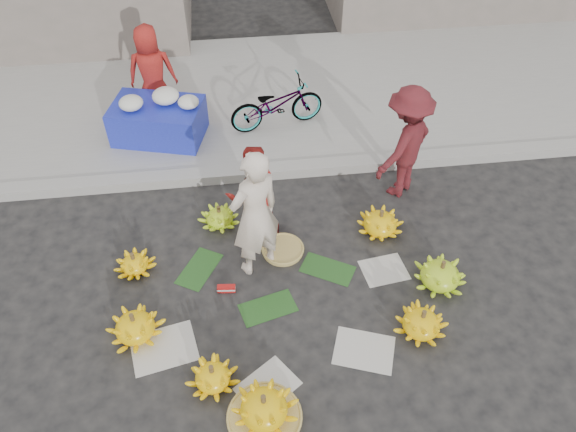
{
  "coord_description": "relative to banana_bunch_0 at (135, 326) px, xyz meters",
  "views": [
    {
      "loc": [
        -0.35,
        -4.14,
        5.42
      ],
      "look_at": [
        0.24,
        0.6,
        0.7
      ],
      "focal_mm": 35.0,
      "sensor_mm": 36.0,
      "label": 1
    }
  ],
  "objects": [
    {
      "name": "banana_bunch_7",
      "position": [
        1.0,
        1.65,
        -0.03
      ],
      "size": [
        0.61,
        0.61,
        0.32
      ],
      "rotation": [
        0.0,
        0.0,
        -0.25
      ],
      "color": "#8FC61C",
      "rests_on": "ground"
    },
    {
      "name": "man_striped",
      "position": [
        3.55,
        2.04,
        0.67
      ],
      "size": [
        1.22,
        1.18,
        1.67
      ],
      "primitive_type": "imported",
      "rotation": [
        0.0,
        0.0,
        3.86
      ],
      "color": "maroon",
      "rests_on": "ground"
    },
    {
      "name": "banana_bunch_4",
      "position": [
        3.6,
        0.3,
        0.01
      ],
      "size": [
        0.71,
        0.71,
        0.4
      ],
      "rotation": [
        0.0,
        0.0,
        0.09
      ],
      "color": "#8FC61C",
      "rests_on": "ground"
    },
    {
      "name": "banana_bunch_2",
      "position": [
        1.34,
        -1.18,
        0.05
      ],
      "size": [
        0.73,
        0.73,
        0.49
      ],
      "rotation": [
        0.0,
        0.0,
        0.1
      ],
      "color": "#A88D46",
      "rests_on": "ground"
    },
    {
      "name": "vendor_red",
      "position": [
        1.45,
        1.43,
        0.53
      ],
      "size": [
        0.78,
        0.66,
        1.4
      ],
      "primitive_type": "imported",
      "rotation": [
        0.0,
        0.0,
        3.36
      ],
      "color": "#AF231A",
      "rests_on": "ground"
    },
    {
      "name": "newspaper_scatter",
      "position": [
        1.6,
        -0.41,
        -0.17
      ],
      "size": [
        3.2,
        1.8,
        0.0
      ],
      "primitive_type": null,
      "color": "beige",
      "rests_on": "ground"
    },
    {
      "name": "vendor_cream",
      "position": [
        1.44,
        0.86,
        0.72
      ],
      "size": [
        0.78,
        0.7,
        1.79
      ],
      "primitive_type": "imported",
      "rotation": [
        0.0,
        0.0,
        3.66
      ],
      "color": "beige",
      "rests_on": "ground"
    },
    {
      "name": "banana_bunch_6",
      "position": [
        -0.08,
        0.97,
        -0.04
      ],
      "size": [
        0.61,
        0.61,
        0.3
      ],
      "rotation": [
        0.0,
        0.0,
        0.43
      ],
      "color": "yellow",
      "rests_on": "ground"
    },
    {
      "name": "flower_table",
      "position": [
        0.16,
        3.6,
        0.27
      ],
      "size": [
        1.52,
        1.16,
        0.78
      ],
      "rotation": [
        0.0,
        0.0,
        -0.27
      ],
      "color": "#1A24AE",
      "rests_on": "sidewalk"
    },
    {
      "name": "banana_bunch_5",
      "position": [
        3.1,
        1.26,
        -0.0
      ],
      "size": [
        0.61,
        0.61,
        0.38
      ],
      "rotation": [
        0.0,
        0.0,
        0.0
      ],
      "color": "yellow",
      "rests_on": "ground"
    },
    {
      "name": "banana_bunch_1",
      "position": [
        0.84,
        -0.71,
        -0.03
      ],
      "size": [
        0.64,
        0.64,
        0.33
      ],
      "rotation": [
        0.0,
        0.0,
        0.3
      ],
      "color": "yellow",
      "rests_on": "ground"
    },
    {
      "name": "basket_spare",
      "position": [
        1.78,
        1.05,
        -0.14
      ],
      "size": [
        0.58,
        0.58,
        0.06
      ],
      "primitive_type": "cylinder",
      "rotation": [
        0.0,
        0.0,
        -0.12
      ],
      "color": "#A88D46",
      "rests_on": "ground"
    },
    {
      "name": "curb",
      "position": [
        1.6,
        2.59,
        -0.09
      ],
      "size": [
        40.0,
        0.25,
        0.15
      ],
      "primitive_type": "cube",
      "color": "gray",
      "rests_on": "ground"
    },
    {
      "name": "banana_bunch_0",
      "position": [
        0.0,
        0.0,
        0.0
      ],
      "size": [
        0.74,
        0.74,
        0.38
      ],
      "rotation": [
        0.0,
        0.0,
        0.24
      ],
      "color": "yellow",
      "rests_on": "ground"
    },
    {
      "name": "ground",
      "position": [
        1.6,
        0.39,
        -0.17
      ],
      "size": [
        80.0,
        80.0,
        0.0
      ],
      "primitive_type": "plane",
      "color": "black",
      "rests_on": "ground"
    },
    {
      "name": "banana_bunch_3",
      "position": [
        3.18,
        -0.34,
        -0.01
      ],
      "size": [
        0.76,
        0.76,
        0.37
      ],
      "rotation": [
        0.0,
        0.0,
        0.39
      ],
      "color": "yellow",
      "rests_on": "ground"
    },
    {
      "name": "grey_bucket",
      "position": [
        -0.46,
        3.57,
        0.13
      ],
      "size": [
        0.31,
        0.31,
        0.35
      ],
      "primitive_type": "cylinder",
      "color": "slate",
      "rests_on": "sidewalk"
    },
    {
      "name": "banana_leaves",
      "position": [
        1.5,
        0.59,
        -0.16
      ],
      "size": [
        2.0,
        1.0,
        0.0
      ],
      "primitive_type": null,
      "color": "#1A4517",
      "rests_on": "ground"
    },
    {
      "name": "incense_stack",
      "position": [
        1.03,
        0.5,
        -0.12
      ],
      "size": [
        0.22,
        0.09,
        0.09
      ],
      "primitive_type": "cube",
      "rotation": [
        0.0,
        0.0,
        -0.1
      ],
      "color": "#B41413",
      "rests_on": "ground"
    },
    {
      "name": "flower_vendor",
      "position": [
        0.1,
        4.23,
        0.71
      ],
      "size": [
        0.76,
        0.51,
        1.52
      ],
      "primitive_type": "imported",
      "rotation": [
        0.0,
        0.0,
        3.17
      ],
      "color": "#AF231A",
      "rests_on": "sidewalk"
    },
    {
      "name": "bicycle",
      "position": [
        1.99,
        3.66,
        0.35
      ],
      "size": [
        0.84,
        1.58,
        0.79
      ],
      "primitive_type": "imported",
      "rotation": [
        0.0,
        0.0,
        1.79
      ],
      "color": "gray",
      "rests_on": "sidewalk"
    },
    {
      "name": "sidewalk",
      "position": [
        1.6,
        4.69,
        -0.11
      ],
      "size": [
        40.0,
        4.0,
        0.12
      ],
      "primitive_type": "cube",
      "color": "gray",
      "rests_on": "ground"
    }
  ]
}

